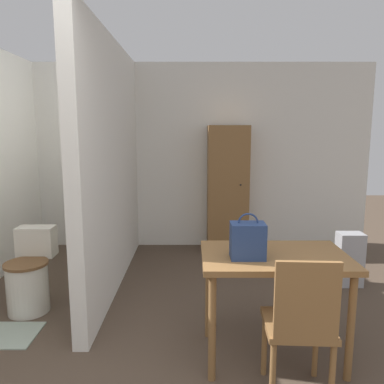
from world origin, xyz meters
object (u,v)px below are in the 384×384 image
dining_table (274,268)px  wooden_chair (301,323)px  space_heater (350,259)px  toilet (30,276)px  wooden_cabinet (228,189)px  handbag (248,240)px

dining_table → wooden_chair: bearing=-82.3°
wooden_chair → space_heater: wooden_chair is taller
dining_table → toilet: dining_table is taller
wooden_cabinet → space_heater: bearing=-45.3°
toilet → wooden_cabinet: wooden_cabinet is taller
wooden_chair → toilet: 2.41m
handbag → space_heater: handbag is taller
handbag → space_heater: 1.95m
dining_table → wooden_chair: wooden_chair is taller
handbag → wooden_cabinet: (0.10, 2.52, -0.05)m
handbag → space_heater: (1.27, 1.34, -0.61)m
wooden_chair → wooden_cabinet: (-0.16, 2.89, 0.34)m
toilet → handbag: (1.84, -0.81, 0.58)m
toilet → space_heater: 3.16m
dining_table → handbag: size_ratio=3.26×
toilet → handbag: size_ratio=2.33×
handbag → wooden_cabinet: wooden_cabinet is taller
space_heater → handbag: bearing=-133.6°
toilet → space_heater: (3.11, 0.53, -0.03)m
dining_table → wooden_cabinet: (-0.10, 2.44, 0.18)m
wooden_chair → handbag: 0.60m
toilet → wooden_cabinet: (1.94, 1.71, 0.53)m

